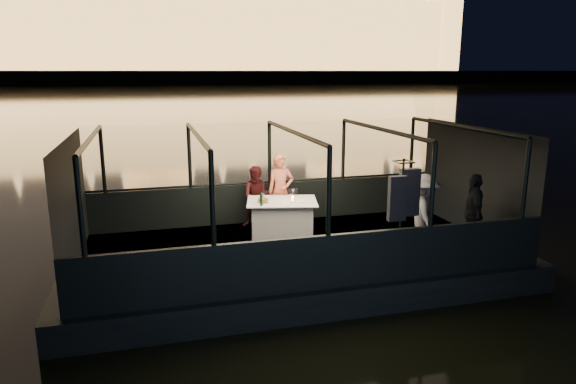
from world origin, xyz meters
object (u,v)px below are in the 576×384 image
object	(u,v)px
passenger_stripe	(425,210)
wine_bottle	(261,199)
chair_port_right	(291,208)
chair_port_left	(264,208)
dining_table_central	(282,218)
coat_stand	(401,221)
passenger_dark	(473,209)
person_woman_coral	(281,193)
person_man_maroon	(257,194)

from	to	relation	value
passenger_stripe	wine_bottle	bearing A→B (deg)	76.84
chair_port_right	chair_port_left	bearing A→B (deg)	165.80
dining_table_central	coat_stand	distance (m)	2.87
passenger_dark	person_woman_coral	bearing A→B (deg)	-107.62
chair_port_right	wine_bottle	xyz separation A→B (m)	(-0.85, -0.78, 0.47)
chair_port_right	person_man_maroon	distance (m)	0.81
chair_port_left	person_woman_coral	bearing A→B (deg)	-2.90
passenger_dark	wine_bottle	distance (m)	4.11
chair_port_left	coat_stand	distance (m)	3.55
passenger_stripe	dining_table_central	bearing A→B (deg)	67.36
person_man_maroon	coat_stand	bearing A→B (deg)	-43.35
chair_port_right	person_woman_coral	distance (m)	0.41
chair_port_left	wine_bottle	bearing A→B (deg)	-116.67
chair_port_left	coat_stand	xyz separation A→B (m)	(1.74, -3.06, 0.45)
coat_stand	passenger_stripe	distance (m)	1.08
coat_stand	chair_port_right	bearing A→B (deg)	111.60
dining_table_central	passenger_stripe	world-z (taller)	passenger_stripe
person_man_maroon	passenger_stripe	world-z (taller)	passenger_stripe
passenger_dark	chair_port_left	bearing A→B (deg)	-103.55
person_man_maroon	person_woman_coral	bearing A→B (deg)	11.42
coat_stand	person_man_maroon	distance (m)	3.67
coat_stand	person_woman_coral	distance (m)	3.40
coat_stand	person_woman_coral	world-z (taller)	coat_stand
dining_table_central	person_man_maroon	xyz separation A→B (m)	(-0.37, 0.76, 0.36)
chair_port_right	coat_stand	size ratio (longest dim) A/B	0.42
coat_stand	passenger_dark	bearing A→B (deg)	14.83
coat_stand	person_man_maroon	size ratio (longest dim) A/B	1.44
person_man_maroon	passenger_stripe	distance (m)	3.69
dining_table_central	wine_bottle	size ratio (longest dim) A/B	5.16
passenger_dark	wine_bottle	xyz separation A→B (m)	(-3.77, 1.65, 0.06)
wine_bottle	person_woman_coral	bearing A→B (deg)	56.36
chair_port_left	chair_port_right	bearing A→B (deg)	-26.23
dining_table_central	wine_bottle	xyz separation A→B (m)	(-0.51, -0.28, 0.53)
dining_table_central	chair_port_right	xyz separation A→B (m)	(0.34, 0.50, 0.06)
chair_port_right	dining_table_central	bearing A→B (deg)	-123.27
dining_table_central	person_man_maroon	distance (m)	0.92
coat_stand	passenger_stripe	bearing A→B (deg)	38.10
passenger_stripe	wine_bottle	size ratio (longest dim) A/B	5.50
chair_port_left	wine_bottle	xyz separation A→B (m)	(-0.26, -0.94, 0.47)
dining_table_central	passenger_stripe	size ratio (longest dim) A/B	0.94
dining_table_central	chair_port_right	world-z (taller)	chair_port_right
person_man_maroon	passenger_dark	distance (m)	4.52
passenger_stripe	wine_bottle	xyz separation A→B (m)	(-2.85, 1.46, 0.06)
chair_port_right	passenger_dark	distance (m)	3.82
person_woman_coral	wine_bottle	distance (m)	1.21
coat_stand	passenger_stripe	xyz separation A→B (m)	(0.85, 0.67, -0.05)
coat_stand	person_woman_coral	size ratio (longest dim) A/B	1.22
person_woman_coral	passenger_stripe	xyz separation A→B (m)	(2.18, -2.46, 0.10)
passenger_stripe	passenger_dark	xyz separation A→B (m)	(0.92, -0.20, 0.00)
chair_port_left	coat_stand	bearing A→B (deg)	-71.69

